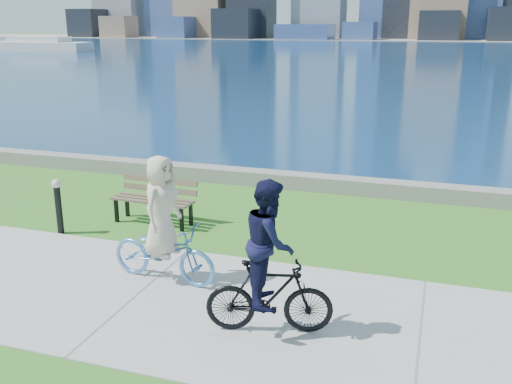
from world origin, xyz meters
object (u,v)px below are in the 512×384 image
cyclist_woman (163,236)px  bollard_lamp (58,203)px  park_bench (155,197)px  cyclist_man (269,270)px

cyclist_woman → bollard_lamp: bearing=71.4°
park_bench → cyclist_man: size_ratio=0.84×
park_bench → bollard_lamp: 1.82m
park_bench → cyclist_woman: size_ratio=0.87×
bollard_lamp → cyclist_man: size_ratio=0.52×
park_bench → cyclist_man: 4.78m
cyclist_woman → park_bench: bearing=35.9°
park_bench → cyclist_woman: 2.79m
bollard_lamp → cyclist_man: (4.80, -2.22, 0.27)m
park_bench → bollard_lamp: (-1.42, -1.14, 0.08)m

